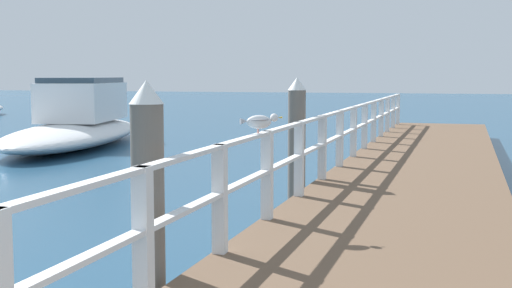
# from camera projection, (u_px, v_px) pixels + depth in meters

# --- Properties ---
(pier_deck) EXTENTS (2.90, 24.05, 0.45)m
(pier_deck) POSITION_uv_depth(u_px,v_px,m) (416.00, 182.00, 12.22)
(pier_deck) COLOR brown
(pier_deck) RESTS_ON ground_plane
(pier_railing) EXTENTS (0.12, 22.57, 1.03)m
(pier_railing) POSITION_uv_depth(u_px,v_px,m) (340.00, 132.00, 12.53)
(pier_railing) COLOR white
(pier_railing) RESTS_ON pier_deck
(dock_piling_near) EXTENTS (0.29, 0.29, 2.07)m
(dock_piling_near) POSITION_uv_depth(u_px,v_px,m) (148.00, 202.00, 5.83)
(dock_piling_near) COLOR #6B6056
(dock_piling_near) RESTS_ON ground_plane
(dock_piling_far) EXTENTS (0.29, 0.29, 2.07)m
(dock_piling_far) POSITION_uv_depth(u_px,v_px,m) (297.00, 142.00, 10.95)
(dock_piling_far) COLOR #6B6056
(dock_piling_far) RESTS_ON ground_plane
(seagull_foreground) EXTENTS (0.43, 0.29, 0.21)m
(seagull_foreground) POSITION_uv_depth(u_px,v_px,m) (260.00, 121.00, 7.58)
(seagull_foreground) COLOR white
(seagull_foreground) RESTS_ON pier_railing
(boat_0) EXTENTS (4.78, 9.37, 2.03)m
(boat_0) POSITION_uv_depth(u_px,v_px,m) (77.00, 123.00, 20.67)
(boat_0) COLOR white
(boat_0) RESTS_ON ground_plane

